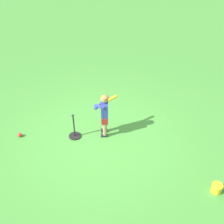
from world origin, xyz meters
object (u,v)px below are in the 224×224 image
(child_batter, at_px, (105,111))
(play_ball_midfield, at_px, (20,135))
(toy_bucket, at_px, (217,188))
(batting_tee, at_px, (75,133))

(child_batter, relative_size, play_ball_midfield, 11.19)
(play_ball_midfield, xyz_separation_m, toy_bucket, (4.32, 0.94, 0.05))
(toy_bucket, bearing_deg, batting_tee, -175.71)
(play_ball_midfield, relative_size, batting_tee, 0.16)
(play_ball_midfield, distance_m, toy_bucket, 4.42)
(toy_bucket, bearing_deg, child_batter, 175.17)
(child_batter, relative_size, batting_tee, 1.74)
(batting_tee, bearing_deg, child_batter, 42.08)
(child_batter, bearing_deg, batting_tee, -137.92)
(batting_tee, bearing_deg, toy_bucket, 4.29)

